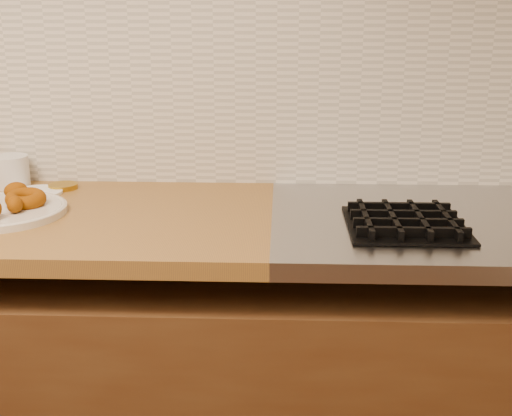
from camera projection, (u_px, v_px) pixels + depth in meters
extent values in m
cube|color=#BDAD8C|center=(87.00, 16.00, 1.71)|extent=(4.00, 0.02, 2.70)
cube|color=#51351A|center=(81.00, 397.00, 1.69)|extent=(3.60, 0.60, 0.77)
cube|color=beige|center=(90.00, 74.00, 1.74)|extent=(3.60, 0.02, 0.60)
cube|color=black|center=(405.00, 225.00, 1.43)|extent=(0.26, 0.26, 0.01)
cube|color=black|center=(365.00, 218.00, 1.43)|extent=(0.01, 0.24, 0.02)
cube|color=black|center=(414.00, 232.00, 1.34)|extent=(0.24, 0.01, 0.02)
cube|color=black|center=(392.00, 219.00, 1.43)|extent=(0.01, 0.24, 0.02)
cube|color=black|center=(408.00, 223.00, 1.40)|extent=(0.24, 0.01, 0.02)
cube|color=black|center=(419.00, 219.00, 1.43)|extent=(0.01, 0.24, 0.02)
cube|color=black|center=(403.00, 215.00, 1.46)|extent=(0.24, 0.01, 0.02)
cube|color=black|center=(446.00, 219.00, 1.43)|extent=(0.01, 0.24, 0.02)
cube|color=black|center=(399.00, 207.00, 1.52)|extent=(0.24, 0.01, 0.02)
cylinder|color=beige|center=(3.00, 211.00, 1.52)|extent=(0.29, 0.29, 0.02)
torus|color=#783C03|center=(25.00, 199.00, 1.53)|extent=(0.14, 0.14, 0.04)
ellipsoid|color=#783C03|center=(16.00, 191.00, 1.58)|extent=(0.07, 0.07, 0.04)
ellipsoid|color=#783C03|center=(15.00, 205.00, 1.47)|extent=(0.04, 0.05, 0.04)
cylinder|color=silver|center=(10.00, 171.00, 1.75)|extent=(0.11, 0.11, 0.09)
cylinder|color=white|center=(36.00, 192.00, 1.69)|extent=(0.17, 0.17, 0.01)
cylinder|color=#AA8119|center=(63.00, 186.00, 1.74)|extent=(0.09, 0.09, 0.01)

